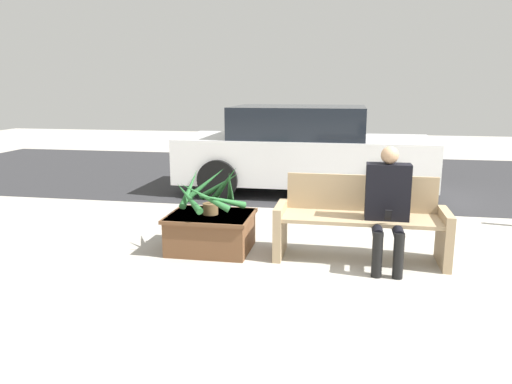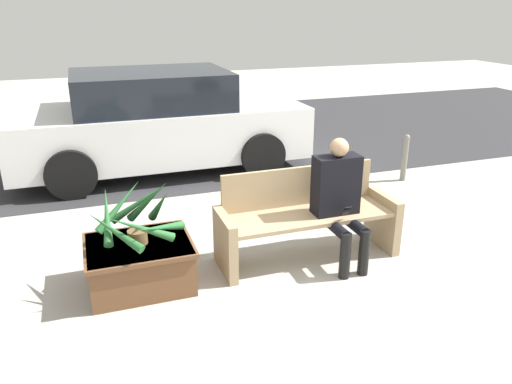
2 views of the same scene
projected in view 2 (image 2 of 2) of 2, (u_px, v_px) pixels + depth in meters
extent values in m
plane|color=#ADA89E|center=(332.00, 266.00, 4.99)|extent=(30.00, 30.00, 0.00)
cube|color=#2D2D30|center=(204.00, 137.00, 9.76)|extent=(20.00, 6.00, 0.01)
cube|color=tan|center=(225.00, 244.00, 4.79)|extent=(0.09, 0.58, 0.59)
cube|color=tan|center=(383.00, 220.00, 5.32)|extent=(0.09, 0.58, 0.59)
cube|color=tan|center=(309.00, 216.00, 4.99)|extent=(1.66, 0.54, 0.04)
cube|color=tan|center=(298.00, 186.00, 5.15)|extent=(1.66, 0.04, 0.41)
cube|color=black|center=(336.00, 185.00, 4.92)|extent=(0.45, 0.22, 0.59)
sphere|color=tan|center=(339.00, 147.00, 4.77)|extent=(0.18, 0.18, 0.18)
cylinder|color=black|center=(335.00, 227.00, 4.82)|extent=(0.11, 0.44, 0.11)
cylinder|color=black|center=(354.00, 224.00, 4.88)|extent=(0.11, 0.44, 0.11)
cylinder|color=black|center=(345.00, 256.00, 4.70)|extent=(0.10, 0.10, 0.46)
cylinder|color=black|center=(364.00, 253.00, 4.76)|extent=(0.10, 0.10, 0.46)
cube|color=black|center=(346.00, 211.00, 4.79)|extent=(0.07, 0.09, 0.12)
cube|color=brown|center=(140.00, 264.00, 4.58)|extent=(0.91, 0.74, 0.43)
cube|color=brown|center=(138.00, 245.00, 4.52)|extent=(0.96, 0.79, 0.04)
cylinder|color=brown|center=(138.00, 237.00, 4.49)|extent=(0.18, 0.18, 0.13)
cone|color=#26602D|center=(159.00, 205.00, 4.50)|extent=(0.18, 0.51, 0.45)
cone|color=#26602D|center=(148.00, 201.00, 4.57)|extent=(0.42, 0.37, 0.47)
cone|color=#26602D|center=(138.00, 203.00, 4.63)|extent=(0.55, 0.19, 0.39)
cone|color=#26602D|center=(119.00, 206.00, 4.54)|extent=(0.49, 0.34, 0.42)
cone|color=#26602D|center=(107.00, 216.00, 4.34)|extent=(0.12, 0.54, 0.41)
cone|color=#26602D|center=(115.00, 231.00, 4.19)|extent=(0.47, 0.47, 0.29)
cone|color=#26602D|center=(141.00, 228.00, 4.19)|extent=(0.57, 0.12, 0.34)
cone|color=#26602D|center=(161.00, 227.00, 4.30)|extent=(0.49, 0.46, 0.26)
cube|color=silver|center=(161.00, 131.00, 7.71)|extent=(4.35, 1.80, 0.76)
cube|color=black|center=(151.00, 89.00, 7.44)|extent=(2.26, 1.66, 0.54)
cylinder|color=black|center=(263.00, 155.00, 7.42)|extent=(0.68, 0.18, 0.68)
cylinder|color=black|center=(229.00, 128.00, 9.01)|extent=(0.68, 0.18, 0.68)
cylinder|color=black|center=(71.00, 174.00, 6.59)|extent=(0.68, 0.18, 0.68)
cylinder|color=black|center=(71.00, 141.00, 8.18)|extent=(0.68, 0.18, 0.68)
cylinder|color=slate|center=(404.00, 160.00, 7.28)|extent=(0.08, 0.08, 0.62)
sphere|color=slate|center=(407.00, 138.00, 7.16)|extent=(0.09, 0.09, 0.09)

